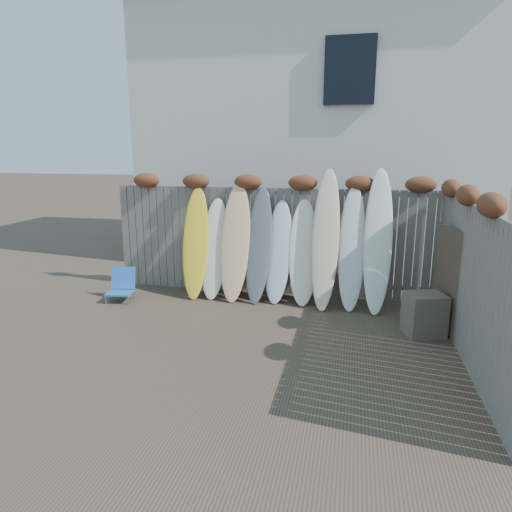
% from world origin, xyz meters
% --- Properties ---
extents(ground, '(80.00, 80.00, 0.00)m').
position_xyz_m(ground, '(0.00, 0.00, 0.00)').
color(ground, '#493A2D').
extents(back_fence, '(6.05, 0.28, 2.24)m').
position_xyz_m(back_fence, '(0.06, 2.39, 1.18)').
color(back_fence, slate).
rests_on(back_fence, ground).
extents(right_fence, '(0.28, 4.40, 2.24)m').
position_xyz_m(right_fence, '(2.99, 0.25, 1.14)').
color(right_fence, slate).
rests_on(right_fence, ground).
extents(house, '(8.50, 5.50, 6.33)m').
position_xyz_m(house, '(0.50, 6.50, 3.20)').
color(house, silver).
rests_on(house, ground).
extents(beach_chair, '(0.50, 0.52, 0.59)m').
position_xyz_m(beach_chair, '(-2.55, 1.43, 0.27)').
color(beach_chair, '#2263AE').
rests_on(beach_chair, ground).
extents(wooden_crate, '(0.66, 0.60, 0.63)m').
position_xyz_m(wooden_crate, '(2.61, 0.90, 0.31)').
color(wooden_crate, '#6D5B51').
rests_on(wooden_crate, ground).
extents(lattice_panel, '(0.26, 1.04, 1.58)m').
position_xyz_m(lattice_panel, '(2.93, 1.07, 0.79)').
color(lattice_panel, '#4F3B30').
rests_on(lattice_panel, ground).
extents(surfboard_0, '(0.54, 0.76, 2.01)m').
position_xyz_m(surfboard_0, '(-1.31, 1.98, 1.01)').
color(surfboard_0, yellow).
rests_on(surfboard_0, ground).
extents(surfboard_1, '(0.51, 0.65, 1.81)m').
position_xyz_m(surfboard_1, '(-0.96, 2.01, 0.91)').
color(surfboard_1, '#ECE9C7').
rests_on(surfboard_1, ground).
extents(surfboard_2, '(0.54, 0.74, 2.09)m').
position_xyz_m(surfboard_2, '(-0.55, 1.98, 1.05)').
color(surfboard_2, '#FFA980').
rests_on(surfboard_2, ground).
extents(surfboard_3, '(0.48, 0.74, 2.02)m').
position_xyz_m(surfboard_3, '(-0.12, 1.98, 1.01)').
color(surfboard_3, '#555C62').
rests_on(surfboard_3, ground).
extents(surfboard_4, '(0.52, 0.67, 1.80)m').
position_xyz_m(surfboard_4, '(0.23, 2.02, 0.90)').
color(surfboard_4, silver).
rests_on(surfboard_4, ground).
extents(surfboard_5, '(0.57, 0.70, 1.83)m').
position_xyz_m(surfboard_5, '(0.68, 2.01, 0.91)').
color(surfboard_5, white).
rests_on(surfboard_5, ground).
extents(surfboard_6, '(0.48, 0.84, 2.37)m').
position_xyz_m(surfboard_6, '(1.06, 1.93, 1.18)').
color(surfboard_6, beige).
rests_on(surfboard_6, ground).
extents(surfboard_7, '(0.46, 0.74, 2.08)m').
position_xyz_m(surfboard_7, '(1.51, 1.95, 1.04)').
color(surfboard_7, silver).
rests_on(surfboard_7, ground).
extents(surfboard_8, '(0.48, 0.84, 2.38)m').
position_xyz_m(surfboard_8, '(1.93, 1.92, 1.19)').
color(surfboard_8, white).
rests_on(surfboard_8, ground).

